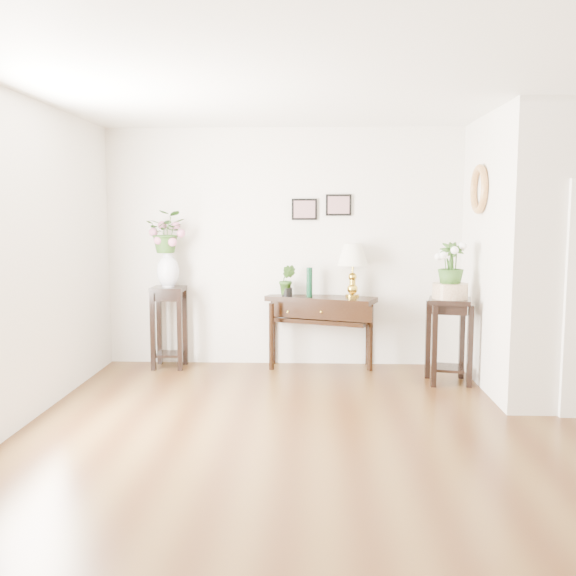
# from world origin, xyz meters

# --- Properties ---
(floor) EXTENTS (6.00, 5.50, 0.02)m
(floor) POSITION_xyz_m (0.00, 0.00, 0.00)
(floor) COLOR #57391A
(floor) RESTS_ON ground
(ceiling) EXTENTS (6.00, 5.50, 0.02)m
(ceiling) POSITION_xyz_m (0.00, 0.00, 2.80)
(ceiling) COLOR white
(ceiling) RESTS_ON ground
(wall_back) EXTENTS (6.00, 0.02, 2.80)m
(wall_back) POSITION_xyz_m (0.00, 2.75, 1.40)
(wall_back) COLOR silver
(wall_back) RESTS_ON ground
(wall_front) EXTENTS (6.00, 0.02, 2.80)m
(wall_front) POSITION_xyz_m (0.00, -2.75, 1.40)
(wall_front) COLOR silver
(wall_front) RESTS_ON ground
(partition) EXTENTS (1.80, 1.95, 2.80)m
(partition) POSITION_xyz_m (2.10, 1.77, 1.40)
(partition) COLOR silver
(partition) RESTS_ON floor
(art_print_left) EXTENTS (0.30, 0.02, 0.25)m
(art_print_left) POSITION_xyz_m (-0.65, 2.73, 1.85)
(art_print_left) COLOR black
(art_print_left) RESTS_ON wall_back
(art_print_right) EXTENTS (0.30, 0.02, 0.25)m
(art_print_right) POSITION_xyz_m (-0.25, 2.73, 1.90)
(art_print_right) COLOR black
(art_print_right) RESTS_ON wall_back
(wall_ornament) EXTENTS (0.07, 0.51, 0.51)m
(wall_ornament) POSITION_xyz_m (1.16, 1.90, 2.05)
(wall_ornament) COLOR #CF974A
(wall_ornament) RESTS_ON partition
(console_table) EXTENTS (1.33, 0.82, 0.84)m
(console_table) POSITION_xyz_m (-0.45, 2.57, 0.42)
(console_table) COLOR black
(console_table) RESTS_ON floor
(table_lamp) EXTENTS (0.38, 0.38, 0.63)m
(table_lamp) POSITION_xyz_m (-0.09, 2.57, 1.19)
(table_lamp) COLOR gold
(table_lamp) RESTS_ON console_table
(green_vase) EXTENTS (0.09, 0.09, 0.34)m
(green_vase) POSITION_xyz_m (-0.59, 2.57, 1.01)
(green_vase) COLOR #0A321D
(green_vase) RESTS_ON console_table
(potted_plant) EXTENTS (0.22, 0.19, 0.35)m
(potted_plant) POSITION_xyz_m (-0.85, 2.57, 1.01)
(potted_plant) COLOR #2A501A
(potted_plant) RESTS_ON console_table
(plant_stand_a) EXTENTS (0.37, 0.37, 0.95)m
(plant_stand_a) POSITION_xyz_m (-2.23, 2.48, 0.48)
(plant_stand_a) COLOR black
(plant_stand_a) RESTS_ON floor
(porcelain_vase) EXTENTS (0.29, 0.29, 0.44)m
(porcelain_vase) POSITION_xyz_m (-2.23, 2.48, 1.18)
(porcelain_vase) COLOR white
(porcelain_vase) RESTS_ON plant_stand_a
(lily_arrangement) EXTENTS (0.45, 0.39, 0.49)m
(lily_arrangement) POSITION_xyz_m (-2.23, 2.48, 1.60)
(lily_arrangement) COLOR #2A501A
(lily_arrangement) RESTS_ON porcelain_vase
(plant_stand_b) EXTENTS (0.51, 0.51, 0.91)m
(plant_stand_b) POSITION_xyz_m (0.90, 1.92, 0.45)
(plant_stand_b) COLOR black
(plant_stand_b) RESTS_ON floor
(ceramic_bowl) EXTENTS (0.46, 0.46, 0.16)m
(ceramic_bowl) POSITION_xyz_m (0.90, 1.92, 0.99)
(ceramic_bowl) COLOR #C8B496
(ceramic_bowl) RESTS_ON plant_stand_b
(narcissus) EXTENTS (0.28, 0.28, 0.47)m
(narcissus) POSITION_xyz_m (0.90, 1.92, 1.27)
(narcissus) COLOR #2A501A
(narcissus) RESTS_ON ceramic_bowl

